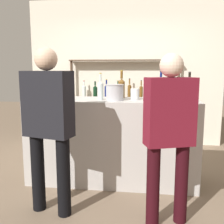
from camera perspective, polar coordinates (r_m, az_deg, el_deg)
name	(u,v)px	position (r m, az deg, el deg)	size (l,w,h in m)	color
ground_plane	(112,180)	(3.63, 0.00, -14.60)	(16.00, 16.00, 0.00)	#7A6651
bar_counter	(112,141)	(3.45, 0.00, -6.28)	(2.16, 0.65, 1.09)	#B7B2AD
back_wall	(125,73)	(5.24, 2.75, 8.49)	(3.76, 0.12, 2.80)	beige
back_shelf	(124,89)	(5.07, 2.58, 5.03)	(2.10, 0.18, 1.65)	#4C3828
counter_bottle_0	(189,90)	(3.35, 16.41, 4.70)	(0.08, 0.08, 0.35)	black
counter_bottle_1	(100,90)	(3.30, -2.52, 4.90)	(0.07, 0.07, 0.33)	silver
counter_bottle_2	(161,89)	(3.22, 10.54, 4.93)	(0.07, 0.07, 0.36)	#0F1956
counter_bottle_3	(122,87)	(3.54, 2.08, 5.38)	(0.09, 0.09, 0.37)	brown
wine_glass	(59,91)	(3.34, -11.41, 4.57)	(0.08, 0.08, 0.15)	silver
ice_bucket	(115,92)	(3.23, 0.60, 4.31)	(0.23, 0.23, 0.20)	#B2B2B7
cork_jar	(135,94)	(3.32, 5.00, 3.89)	(0.11, 0.11, 0.14)	silver
customer_right	(169,128)	(2.45, 12.37, -3.41)	(0.48, 0.33, 1.61)	black
customer_left	(48,120)	(2.66, -13.68, -1.74)	(0.52, 0.33, 1.67)	black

